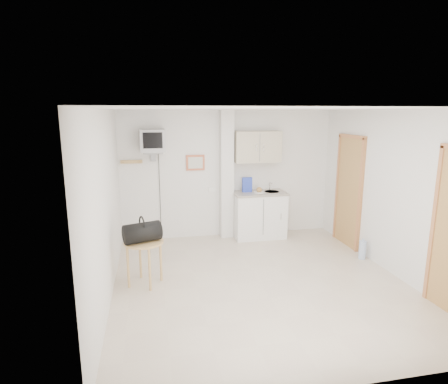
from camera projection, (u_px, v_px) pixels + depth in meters
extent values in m
plane|color=beige|center=(259.00, 282.00, 5.54)|extent=(4.50, 4.50, 0.00)
cube|color=white|center=(228.00, 174.00, 7.43)|extent=(4.20, 0.04, 2.50)
cube|color=white|center=(340.00, 260.00, 3.12)|extent=(4.20, 0.04, 2.50)
cube|color=white|center=(106.00, 207.00, 4.87)|extent=(0.04, 4.50, 2.50)
cube|color=white|center=(394.00, 193.00, 5.68)|extent=(0.04, 4.50, 2.50)
cube|color=white|center=(263.00, 109.00, 5.01)|extent=(4.20, 4.50, 0.04)
cube|color=white|center=(227.00, 175.00, 7.32)|extent=(0.25, 0.22, 2.50)
cube|color=#C05D3D|center=(195.00, 163.00, 7.24)|extent=(0.36, 0.03, 0.30)
cube|color=silver|center=(195.00, 163.00, 7.22)|extent=(0.28, 0.01, 0.22)
cube|color=tan|center=(132.00, 162.00, 6.98)|extent=(0.40, 0.05, 0.06)
cube|color=white|center=(212.00, 190.00, 7.42)|extent=(0.15, 0.02, 0.08)
cylinder|color=tan|center=(123.00, 163.00, 6.90)|extent=(0.02, 0.08, 0.02)
cylinder|color=tan|center=(140.00, 162.00, 6.96)|extent=(0.02, 0.08, 0.02)
cube|color=#9C6A3D|center=(349.00, 192.00, 6.93)|extent=(0.04, 0.75, 2.00)
cube|color=#8F5D30|center=(348.00, 192.00, 6.93)|extent=(0.06, 0.87, 2.06)
cube|color=white|center=(259.00, 216.00, 7.45)|extent=(1.00, 0.55, 0.88)
cube|color=#A29A8C|center=(260.00, 193.00, 7.35)|extent=(1.03, 0.58, 0.04)
cylinder|color=#B7B7BA|center=(272.00, 193.00, 7.40)|extent=(0.30, 0.30, 0.05)
cylinder|color=#B7B7BA|center=(270.00, 186.00, 7.52)|extent=(0.02, 0.02, 0.16)
cylinder|color=#B7B7BA|center=(271.00, 183.00, 7.44)|extent=(0.02, 0.13, 0.02)
cube|color=beige|center=(257.00, 147.00, 7.27)|extent=(0.90, 0.32, 0.60)
cube|color=#283EB8|center=(247.00, 185.00, 7.33)|extent=(0.19, 0.07, 0.29)
cylinder|color=white|center=(259.00, 192.00, 7.30)|extent=(0.22, 0.22, 0.01)
sphere|color=tan|center=(259.00, 190.00, 7.29)|extent=(0.11, 0.11, 0.11)
cube|color=slate|center=(153.00, 152.00, 6.90)|extent=(0.36, 0.32, 0.02)
cube|color=slate|center=(153.00, 156.00, 7.04)|extent=(0.10, 0.06, 0.20)
cube|color=#A7A7A9|center=(153.00, 141.00, 6.79)|extent=(0.44, 0.42, 0.40)
cube|color=black|center=(153.00, 140.00, 6.58)|extent=(0.34, 0.02, 0.28)
cylinder|color=black|center=(160.00, 196.00, 7.23)|extent=(0.01, 0.01, 1.73)
cylinder|color=tan|center=(144.00, 242.00, 5.33)|extent=(0.56, 0.56, 0.03)
cylinder|color=tan|center=(161.00, 261.00, 5.51)|extent=(0.04, 0.04, 0.63)
cylinder|color=tan|center=(140.00, 258.00, 5.61)|extent=(0.04, 0.04, 0.63)
cylinder|color=tan|center=(128.00, 267.00, 5.29)|extent=(0.04, 0.04, 0.63)
cylinder|color=tan|center=(150.00, 270.00, 5.19)|extent=(0.04, 0.04, 0.63)
cylinder|color=black|center=(142.00, 232.00, 5.27)|extent=(0.57, 0.43, 0.28)
torus|color=black|center=(142.00, 224.00, 5.24)|extent=(0.09, 0.21, 0.22)
cylinder|color=#A4BADC|center=(362.00, 250.00, 6.37)|extent=(0.12, 0.12, 0.32)
cylinder|color=#A4BADC|center=(363.00, 240.00, 6.34)|extent=(0.04, 0.04, 0.04)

